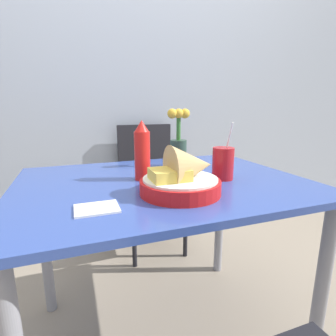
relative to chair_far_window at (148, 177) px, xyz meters
The scene contains 9 objects.
ground_plane 1.02m from the chair_far_window, 101.93° to the right, with size 12.00×12.00×0.00m, color gray.
wall_window 0.82m from the chair_far_window, 134.46° to the left, with size 7.00×0.06×2.60m.
dining_table 0.88m from the chair_far_window, 101.93° to the right, with size 1.10×0.83×0.74m.
chair_far_window is the anchor object (origin of this frame).
food_basket 1.08m from the chair_far_window, 99.05° to the right, with size 0.27×0.27×0.16m.
ketchup_bottle 0.92m from the chair_far_window, 107.14° to the right, with size 0.06×0.06×0.23m.
drink_cup 0.96m from the chair_far_window, 86.95° to the right, with size 0.08×0.08×0.23m.
flower_vase 0.73m from the chair_far_window, 92.59° to the right, with size 0.11×0.08×0.27m.
napkin 1.19m from the chair_far_window, 112.85° to the right, with size 0.12×0.10×0.01m.
Camera 1 is at (-0.32, -0.94, 1.02)m, focal length 28.00 mm.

